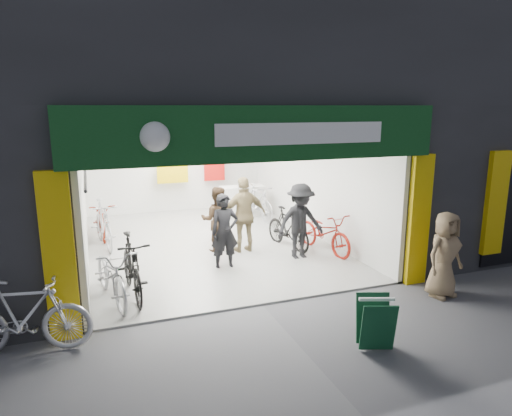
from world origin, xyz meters
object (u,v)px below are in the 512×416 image
bike_right_front (288,228)px  pedestrian_near (445,255)px  bike_left_front (111,274)px  parked_bike (24,316)px  sandwich_board (376,322)px

bike_right_front → pedestrian_near: 3.99m
bike_left_front → parked_bike: bearing=-141.9°
bike_left_front → parked_bike: 1.92m
bike_left_front → bike_right_front: bike_left_front is taller
bike_left_front → bike_right_front: size_ratio=1.16×
parked_bike → pedestrian_near: 7.09m
pedestrian_near → parked_bike: bearing=167.6°
bike_right_front → parked_bike: 6.43m
parked_bike → sandwich_board: bearing=-97.9°
bike_right_front → pedestrian_near: (1.50, -3.69, 0.29)m
bike_left_front → bike_right_front: 4.66m
parked_bike → sandwich_board: (4.78, -1.64, -0.14)m
parked_bike → sandwich_board: 5.05m
bike_left_front → sandwich_board: (3.51, -3.08, -0.10)m
parked_bike → bike_left_front: bearing=-30.3°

